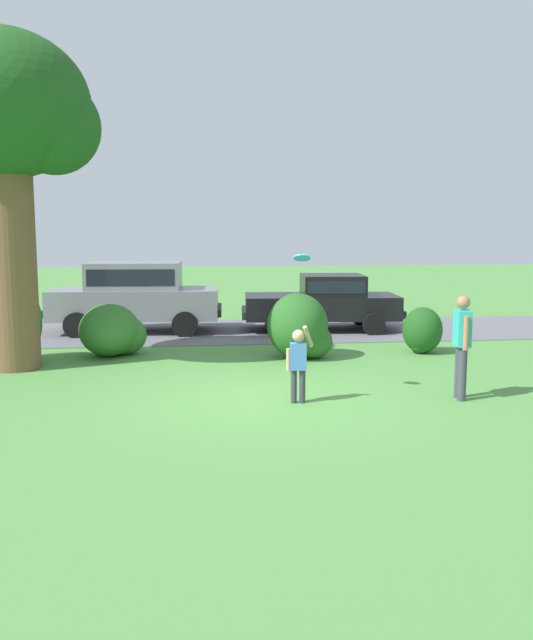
% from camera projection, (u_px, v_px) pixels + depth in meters
% --- Properties ---
extents(ground_plane, '(80.00, 80.00, 0.00)m').
position_uv_depth(ground_plane, '(260.00, 400.00, 11.10)').
color(ground_plane, '#518E42').
extents(driveway_strip, '(28.00, 4.40, 0.02)m').
position_uv_depth(driveway_strip, '(233.00, 331.00, 18.48)').
color(driveway_strip, slate).
rests_on(driveway_strip, ground).
extents(oak_tree_large, '(3.51, 3.53, 6.63)m').
position_uv_depth(oak_tree_large, '(8.00, 125.00, 13.11)').
color(oak_tree_large, brown).
rests_on(oak_tree_large, ground).
extents(shrub_near_tree, '(1.17, 1.29, 1.72)m').
position_uv_depth(shrub_near_tree, '(13.00, 322.00, 14.17)').
color(shrub_near_tree, '#286023').
rests_on(shrub_near_tree, ground).
extents(shrub_centre_left, '(1.47, 1.55, 1.17)m').
position_uv_depth(shrub_centre_left, '(113.00, 331.00, 14.95)').
color(shrub_centre_left, '#33702B').
rests_on(shrub_centre_left, ground).
extents(shrub_centre, '(1.43, 1.43, 1.43)m').
position_uv_depth(shrub_centre, '(300.00, 328.00, 14.65)').
color(shrub_centre, '#286023').
rests_on(shrub_centre, ground).
extents(shrub_centre_right, '(0.90, 0.91, 1.05)m').
position_uv_depth(shrub_centre_right, '(422.00, 331.00, 15.26)').
color(shrub_centre_right, '#1E511C').
rests_on(shrub_centre_right, ground).
extents(parked_sedan, '(4.50, 2.30, 1.56)m').
position_uv_depth(parked_sedan, '(324.00, 300.00, 18.59)').
color(parked_sedan, black).
rests_on(parked_sedan, ground).
extents(parked_suv, '(4.78, 2.26, 1.92)m').
position_uv_depth(parked_suv, '(135.00, 293.00, 18.23)').
color(parked_suv, gray).
rests_on(parked_suv, ground).
extents(child_thrower, '(0.46, 0.25, 1.29)m').
position_uv_depth(child_thrower, '(298.00, 360.00, 10.84)').
color(child_thrower, '#383842').
rests_on(child_thrower, ground).
extents(frisbee, '(0.29, 0.27, 0.15)m').
position_uv_depth(frisbee, '(302.00, 258.00, 10.95)').
color(frisbee, '#337FDB').
extents(adult_onlooker, '(0.26, 0.53, 1.74)m').
position_uv_depth(adult_onlooker, '(462.00, 341.00, 11.03)').
color(adult_onlooker, '#3F3F4C').
rests_on(adult_onlooker, ground).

